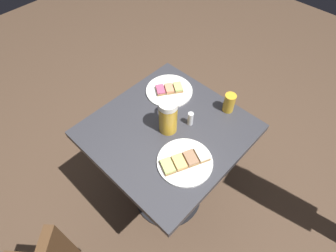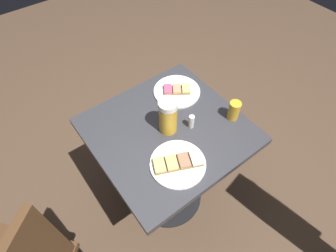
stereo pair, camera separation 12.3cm
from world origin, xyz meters
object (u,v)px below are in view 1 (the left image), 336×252
at_px(plate_near, 169,90).
at_px(salt_shaker, 190,119).
at_px(plate_far, 185,161).
at_px(beer_mug, 169,115).
at_px(beer_glass_small, 229,103).

distance_m(plate_near, salt_shaker, 0.23).
bearing_deg(plate_far, beer_mug, 153.39).
xyz_separation_m(plate_far, beer_mug, (-0.18, 0.09, 0.08)).
relative_size(plate_near, salt_shaker, 3.35).
relative_size(plate_far, beer_mug, 1.32).
bearing_deg(beer_mug, salt_shaker, 56.50).
xyz_separation_m(plate_near, salt_shaker, (0.22, -0.09, 0.03)).
xyz_separation_m(plate_far, salt_shaker, (-0.12, 0.17, 0.03)).
bearing_deg(plate_far, plate_near, 142.34).
bearing_deg(beer_glass_small, plate_near, -160.05).
bearing_deg(plate_near, salt_shaker, -21.87).
distance_m(plate_far, salt_shaker, 0.21).
distance_m(beer_mug, beer_glass_small, 0.31).
bearing_deg(plate_far, beer_glass_small, 97.20).
bearing_deg(salt_shaker, beer_mug, -123.50).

